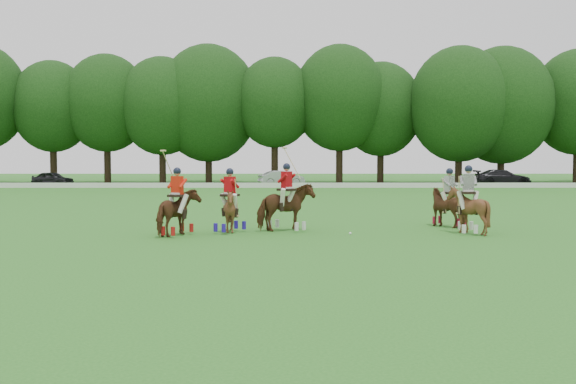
{
  "coord_description": "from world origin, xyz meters",
  "views": [
    {
      "loc": [
        1.16,
        -17.76,
        2.55
      ],
      "look_at": [
        1.22,
        4.2,
        1.4
      ],
      "focal_mm": 40.0,
      "sensor_mm": 36.0,
      "label": 1
    }
  ],
  "objects_px": {
    "polo_red_c": "(230,210)",
    "polo_stripe_a": "(449,206)",
    "car_left": "(53,179)",
    "car_right": "(503,178)",
    "polo_red_a": "(177,211)",
    "car_mid": "(281,178)",
    "polo_red_b": "(287,207)",
    "polo_ball": "(350,233)",
    "polo_stripe_b": "(468,209)"
  },
  "relations": [
    {
      "from": "car_mid",
      "to": "car_right",
      "type": "relative_size",
      "value": 0.82
    },
    {
      "from": "car_left",
      "to": "polo_stripe_a",
      "type": "distance_m",
      "value": 45.99
    },
    {
      "from": "polo_red_c",
      "to": "polo_ball",
      "type": "relative_size",
      "value": 24.6
    },
    {
      "from": "polo_red_b",
      "to": "polo_stripe_b",
      "type": "xyz_separation_m",
      "value": [
        6.15,
        -0.76,
        -0.03
      ]
    },
    {
      "from": "polo_stripe_a",
      "to": "polo_stripe_b",
      "type": "relative_size",
      "value": 0.94
    },
    {
      "from": "polo_red_a",
      "to": "polo_stripe_a",
      "type": "distance_m",
      "value": 10.06
    },
    {
      "from": "car_right",
      "to": "polo_red_b",
      "type": "distance_m",
      "value": 43.01
    },
    {
      "from": "polo_red_c",
      "to": "polo_stripe_a",
      "type": "height_order",
      "value": "polo_red_c"
    },
    {
      "from": "car_left",
      "to": "polo_red_b",
      "type": "height_order",
      "value": "polo_red_b"
    },
    {
      "from": "polo_red_c",
      "to": "polo_stripe_a",
      "type": "xyz_separation_m",
      "value": [
        8.02,
        1.89,
        -0.01
      ]
    },
    {
      "from": "car_left",
      "to": "car_mid",
      "type": "distance_m",
      "value": 21.52
    },
    {
      "from": "car_mid",
      "to": "polo_red_b",
      "type": "height_order",
      "value": "polo_red_b"
    },
    {
      "from": "polo_red_a",
      "to": "polo_red_c",
      "type": "relative_size",
      "value": 1.26
    },
    {
      "from": "car_right",
      "to": "polo_stripe_a",
      "type": "relative_size",
      "value": 2.38
    },
    {
      "from": "car_mid",
      "to": "polo_stripe_a",
      "type": "xyz_separation_m",
      "value": [
        6.54,
        -36.44,
        0.07
      ]
    },
    {
      "from": "polo_stripe_a",
      "to": "polo_ball",
      "type": "relative_size",
      "value": 24.28
    },
    {
      "from": "car_right",
      "to": "polo_red_c",
      "type": "xyz_separation_m",
      "value": [
        -22.33,
        -38.33,
        0.03
      ]
    },
    {
      "from": "car_mid",
      "to": "car_right",
      "type": "xyz_separation_m",
      "value": [
        20.85,
        0.0,
        0.05
      ]
    },
    {
      "from": "polo_red_c",
      "to": "polo_stripe_b",
      "type": "bearing_deg",
      "value": -2.12
    },
    {
      "from": "polo_red_b",
      "to": "polo_ball",
      "type": "distance_m",
      "value": 2.52
    },
    {
      "from": "polo_red_b",
      "to": "polo_stripe_b",
      "type": "height_order",
      "value": "polo_red_b"
    },
    {
      "from": "car_right",
      "to": "polo_red_a",
      "type": "bearing_deg",
      "value": 150.82
    },
    {
      "from": "polo_red_a",
      "to": "polo_stripe_b",
      "type": "xyz_separation_m",
      "value": [
        9.75,
        0.59,
        0.03
      ]
    },
    {
      "from": "car_left",
      "to": "polo_stripe_a",
      "type": "height_order",
      "value": "polo_stripe_a"
    },
    {
      "from": "car_left",
      "to": "polo_stripe_a",
      "type": "bearing_deg",
      "value": -127.53
    },
    {
      "from": "polo_stripe_a",
      "to": "polo_stripe_b",
      "type": "xyz_separation_m",
      "value": [
        0.08,
        -2.19,
        0.05
      ]
    },
    {
      "from": "polo_ball",
      "to": "car_right",
      "type": "bearing_deg",
      "value": 64.89
    },
    {
      "from": "polo_red_a",
      "to": "polo_ball",
      "type": "relative_size",
      "value": 31.03
    },
    {
      "from": "polo_red_a",
      "to": "polo_ball",
      "type": "xyz_separation_m",
      "value": [
        5.73,
        0.28,
        -0.76
      ]
    },
    {
      "from": "polo_stripe_a",
      "to": "car_right",
      "type": "bearing_deg",
      "value": 68.56
    },
    {
      "from": "polo_red_a",
      "to": "polo_red_c",
      "type": "height_order",
      "value": "polo_red_a"
    },
    {
      "from": "car_left",
      "to": "polo_stripe_b",
      "type": "bearing_deg",
      "value": -129.05
    },
    {
      "from": "car_left",
      "to": "car_right",
      "type": "xyz_separation_m",
      "value": [
        42.37,
        0.0,
        0.09
      ]
    },
    {
      "from": "polo_stripe_b",
      "to": "polo_ball",
      "type": "xyz_separation_m",
      "value": [
        -4.02,
        -0.32,
        -0.79
      ]
    },
    {
      "from": "polo_ball",
      "to": "car_left",
      "type": "bearing_deg",
      "value": 121.77
    },
    {
      "from": "car_mid",
      "to": "polo_stripe_a",
      "type": "bearing_deg",
      "value": 173.13
    },
    {
      "from": "polo_ball",
      "to": "polo_stripe_b",
      "type": "bearing_deg",
      "value": 4.49
    },
    {
      "from": "car_left",
      "to": "polo_stripe_a",
      "type": "relative_size",
      "value": 1.78
    },
    {
      "from": "polo_stripe_b",
      "to": "polo_red_b",
      "type": "bearing_deg",
      "value": 172.98
    },
    {
      "from": "polo_red_b",
      "to": "polo_stripe_b",
      "type": "distance_m",
      "value": 6.2
    },
    {
      "from": "car_right",
      "to": "polo_red_a",
      "type": "height_order",
      "value": "polo_red_a"
    },
    {
      "from": "polo_red_c",
      "to": "polo_stripe_a",
      "type": "relative_size",
      "value": 1.01
    },
    {
      "from": "car_mid",
      "to": "car_right",
      "type": "bearing_deg",
      "value": -107.04
    },
    {
      "from": "car_left",
      "to": "car_mid",
      "type": "height_order",
      "value": "car_mid"
    },
    {
      "from": "car_left",
      "to": "polo_ball",
      "type": "xyz_separation_m",
      "value": [
        24.12,
        -38.95,
        -0.62
      ]
    },
    {
      "from": "car_left",
      "to": "polo_red_b",
      "type": "relative_size",
      "value": 1.33
    },
    {
      "from": "car_right",
      "to": "polo_red_c",
      "type": "height_order",
      "value": "polo_red_c"
    },
    {
      "from": "polo_red_a",
      "to": "polo_red_b",
      "type": "height_order",
      "value": "polo_red_b"
    },
    {
      "from": "polo_red_b",
      "to": "polo_ball",
      "type": "bearing_deg",
      "value": -26.75
    },
    {
      "from": "car_left",
      "to": "car_right",
      "type": "relative_size",
      "value": 0.75
    }
  ]
}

